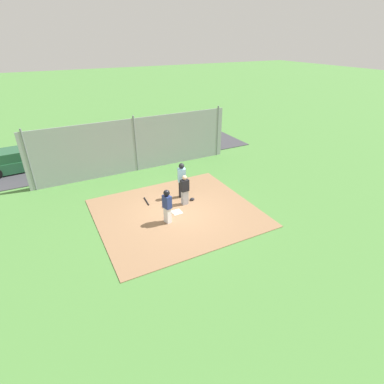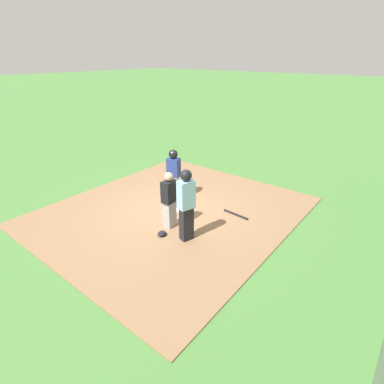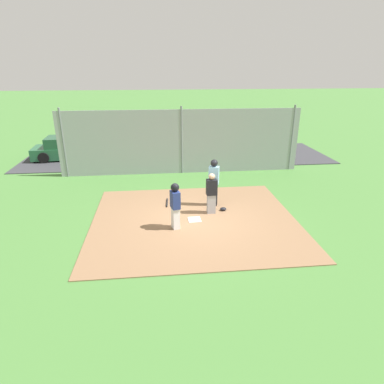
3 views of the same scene
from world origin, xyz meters
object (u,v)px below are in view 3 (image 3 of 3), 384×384
Objects in this scene: home_plate at (194,220)px; runner at (175,203)px; baseball_bat at (167,203)px; parked_car_silver at (184,149)px; catcher_mask at (223,209)px; parked_car_green at (70,149)px; catcher at (211,193)px; umpire at (214,181)px.

runner is at bearing 37.93° from home_plate.
parked_car_silver reaches higher than baseball_bat.
runner is 2.40m from catcher_mask.
baseball_bat is 9.24m from parked_car_green.
parked_car_silver is (0.37, -7.75, -0.21)m from catcher.
home_plate is at bearing -97.64° from parked_car_silver.
runner is 0.37× the size of parked_car_silver.
home_plate is at bearing 33.44° from baseball_bat.
runner is at bearing -102.03° from parked_car_silver.
umpire is 0.43× the size of parked_car_green.
home_plate is at bearing -53.78° from catcher.
parked_car_silver is (-1.01, -8.83, -0.32)m from runner.
baseball_bat is at bearing -23.84° from catcher_mask.
catcher is (-0.68, -0.53, 0.78)m from home_plate.
runner reaches higher than catcher_mask.
catcher reaches higher than parked_car_silver.
catcher_mask is at bearing -149.53° from home_plate.
catcher_mask is at bearing 70.01° from baseball_bat.
parked_car_silver is at bearing -157.93° from umpire.
baseball_bat is 6.80m from parked_car_silver.
home_plate is 1.83× the size of catcher_mask.
home_plate is 1.83m from umpire.
baseball_bat is at bearing -105.92° from parked_car_silver.
runner is (1.59, 1.81, -0.08)m from umpire.
home_plate is 0.24× the size of umpire.
parked_car_green is at bearing -140.25° from baseball_bat.
baseball_bat is at bearing 81.46° from runner.
baseball_bat is at bearing -57.80° from parked_car_green.
parked_car_green is (7.21, -7.82, -0.40)m from umpire.
runner is at bearing -53.76° from catcher.
catcher is 11.06m from parked_car_green.
runner is at bearing -23.81° from umpire.
parked_car_silver reaches higher than catcher_mask.
runner is at bearing 9.52° from baseball_bat.
runner is 1.97× the size of baseball_bat.
catcher is 2.08m from baseball_bat.
runner is 11.16m from parked_car_green.
runner is 6.65× the size of catcher_mask.
parked_car_green is (5.62, -9.63, -0.32)m from runner.
runner is (0.70, 0.55, 0.89)m from home_plate.
parked_car_green is at bearing -142.33° from catcher.
parked_car_green is (6.64, -0.81, 0.00)m from parked_car_silver.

